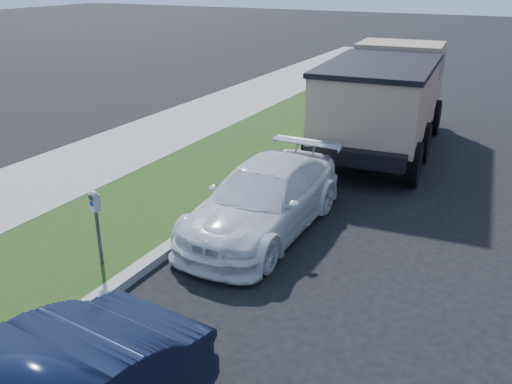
% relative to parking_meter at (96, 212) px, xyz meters
% --- Properties ---
extents(ground, '(120.00, 120.00, 0.00)m').
position_rel_parking_meter_xyz_m(ground, '(3.22, 1.04, -1.06)').
color(ground, black).
rests_on(ground, ground).
extents(streetside, '(6.12, 50.00, 0.15)m').
position_rel_parking_meter_xyz_m(streetside, '(-2.35, 3.04, -0.99)').
color(streetside, gray).
rests_on(streetside, ground).
extents(parking_meter, '(0.20, 0.16, 1.30)m').
position_rel_parking_meter_xyz_m(parking_meter, '(0.00, 0.00, 0.00)').
color(parking_meter, '#3F4247').
rests_on(parking_meter, ground).
extents(white_wagon, '(1.80, 4.44, 1.29)m').
position_rel_parking_meter_xyz_m(white_wagon, '(1.71, 2.57, -0.42)').
color(white_wagon, white).
rests_on(white_wagon, ground).
extents(dump_truck, '(3.17, 6.92, 2.64)m').
position_rel_parking_meter_xyz_m(dump_truck, '(2.28, 8.84, 0.42)').
color(dump_truck, black).
rests_on(dump_truck, ground).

